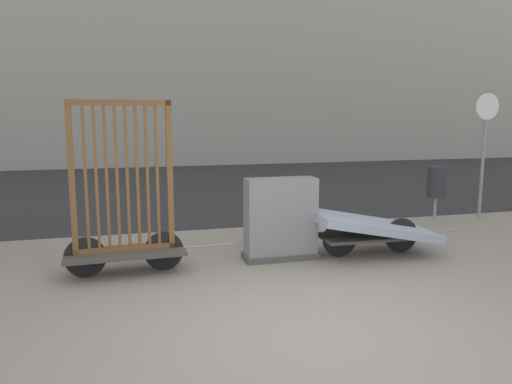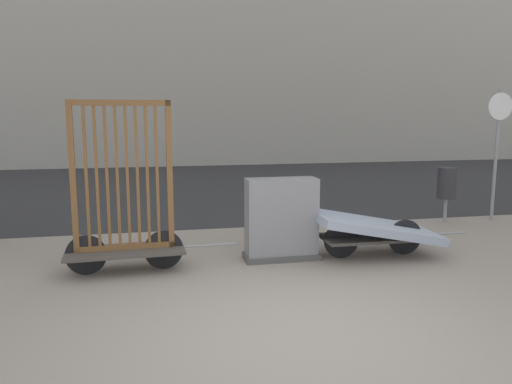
{
  "view_description": "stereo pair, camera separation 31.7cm",
  "coord_description": "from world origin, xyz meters",
  "px_view_note": "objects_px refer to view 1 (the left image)",
  "views": [
    {
      "loc": [
        -1.64,
        -4.07,
        2.0
      ],
      "look_at": [
        0.0,
        2.19,
        0.97
      ],
      "focal_mm": 35.0,
      "sensor_mm": 36.0,
      "label": 1
    },
    {
      "loc": [
        -1.33,
        -4.14,
        2.0
      ],
      "look_at": [
        0.0,
        2.19,
        0.97
      ],
      "focal_mm": 35.0,
      "sensor_mm": 36.0,
      "label": 2
    }
  ],
  "objects_px": {
    "bike_cart_with_bedframe": "(124,215)",
    "bike_cart_with_mattress": "(371,227)",
    "trash_bin": "(436,182)",
    "utility_cabinet": "(281,222)",
    "sign_post": "(485,138)"
  },
  "relations": [
    {
      "from": "bike_cart_with_bedframe",
      "to": "bike_cart_with_mattress",
      "type": "xyz_separation_m",
      "value": [
        3.38,
        -0.0,
        -0.35
      ]
    },
    {
      "from": "utility_cabinet",
      "to": "trash_bin",
      "type": "bearing_deg",
      "value": 24.87
    },
    {
      "from": "bike_cart_with_bedframe",
      "to": "trash_bin",
      "type": "distance_m",
      "value": 5.9
    },
    {
      "from": "bike_cart_with_mattress",
      "to": "sign_post",
      "type": "xyz_separation_m",
      "value": [
        3.22,
        1.77,
        1.14
      ]
    },
    {
      "from": "bike_cart_with_mattress",
      "to": "sign_post",
      "type": "distance_m",
      "value": 3.85
    },
    {
      "from": "bike_cart_with_bedframe",
      "to": "bike_cart_with_mattress",
      "type": "relative_size",
      "value": 0.94
    },
    {
      "from": "sign_post",
      "to": "bike_cart_with_mattress",
      "type": "bearing_deg",
      "value": -151.27
    },
    {
      "from": "bike_cart_with_mattress",
      "to": "utility_cabinet",
      "type": "xyz_separation_m",
      "value": [
        -1.31,
        0.13,
        0.13
      ]
    },
    {
      "from": "utility_cabinet",
      "to": "trash_bin",
      "type": "relative_size",
      "value": 1.11
    },
    {
      "from": "utility_cabinet",
      "to": "sign_post",
      "type": "relative_size",
      "value": 0.47
    },
    {
      "from": "utility_cabinet",
      "to": "trash_bin",
      "type": "xyz_separation_m",
      "value": [
        3.56,
        1.65,
        0.2
      ]
    },
    {
      "from": "bike_cart_with_mattress",
      "to": "trash_bin",
      "type": "bearing_deg",
      "value": 39.21
    },
    {
      "from": "bike_cart_with_mattress",
      "to": "trash_bin",
      "type": "height_order",
      "value": "trash_bin"
    },
    {
      "from": "trash_bin",
      "to": "sign_post",
      "type": "xyz_separation_m",
      "value": [
        0.98,
        -0.01,
        0.81
      ]
    },
    {
      "from": "bike_cart_with_bedframe",
      "to": "sign_post",
      "type": "relative_size",
      "value": 0.9
    }
  ]
}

